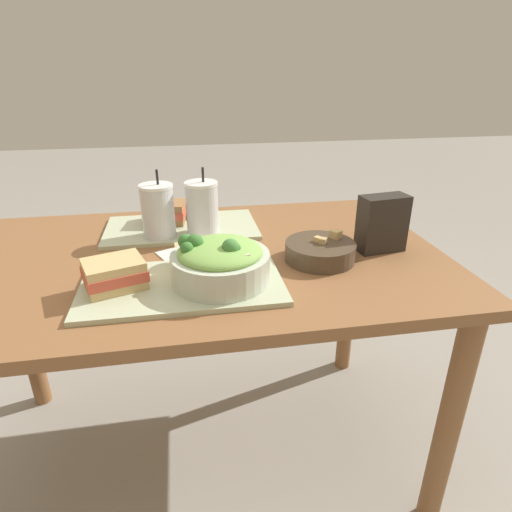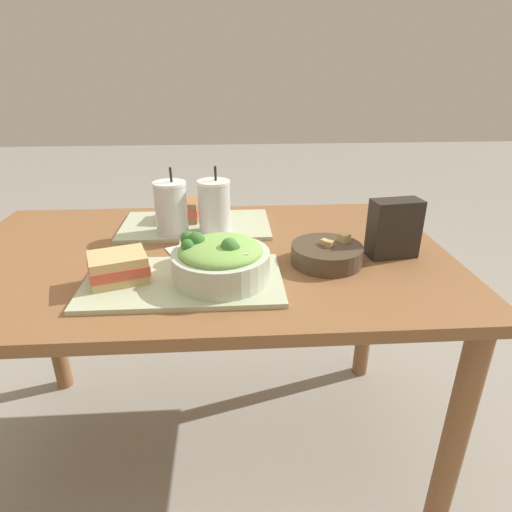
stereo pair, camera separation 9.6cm
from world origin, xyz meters
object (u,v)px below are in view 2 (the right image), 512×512
sandwich_near (118,267)px  baguette_near (204,251)px  chip_bag (394,229)px  drink_cup_red (214,208)px  drink_cup_dark (171,209)px  napkin_folded (202,250)px  soup_bowl (327,254)px  salad_bowl (220,260)px  sandwich_far (182,210)px  baguette_far (202,205)px

sandwich_near → baguette_near: (0.19, 0.09, -0.00)m
chip_bag → drink_cup_red: bearing=151.3°
drink_cup_dark → napkin_folded: 0.17m
sandwich_near → soup_bowl: bearing=-9.3°
baguette_near → sandwich_near: bearing=114.9°
salad_bowl → sandwich_near: size_ratio=1.45×
chip_bag → drink_cup_dark: bearing=155.4°
soup_bowl → sandwich_near: 0.51m
drink_cup_dark → soup_bowl: bearing=-27.4°
sandwich_far → sandwich_near: bearing=-95.1°
sandwich_far → napkin_folded: size_ratio=0.64×
drink_cup_red → drink_cup_dark: bearing=-180.0°
soup_bowl → drink_cup_red: size_ratio=0.92×
soup_bowl → baguette_near: baguette_near is taller
salad_bowl → baguette_far: salad_bowl is taller
salad_bowl → drink_cup_red: (-0.02, 0.31, 0.02)m
sandwich_far → drink_cup_dark: (-0.02, -0.12, 0.04)m
sandwich_near → baguette_far: 0.50m
soup_bowl → napkin_folded: (-0.32, 0.10, -0.02)m
sandwich_near → baguette_far: size_ratio=1.45×
salad_bowl → drink_cup_red: 0.31m
chip_bag → napkin_folded: 0.51m
sandwich_near → sandwich_far: 0.43m
soup_bowl → sandwich_near: (-0.50, -0.08, 0.02)m
sandwich_far → drink_cup_red: 0.17m
soup_bowl → sandwich_near: bearing=-170.5°
salad_bowl → drink_cup_red: drink_cup_red is taller
soup_bowl → drink_cup_dark: size_ratio=0.93×
baguette_far → chip_bag: chip_bag is taller
soup_bowl → drink_cup_dark: (-0.41, 0.21, 0.06)m
sandwich_near → drink_cup_dark: 0.31m
drink_cup_dark → baguette_near: bearing=-64.4°
soup_bowl → chip_bag: 0.19m
baguette_far → sandwich_near: bearing=168.8°
baguette_far → chip_bag: size_ratio=0.70×
drink_cup_dark → drink_cup_red: (0.12, 0.00, 0.00)m
baguette_near → drink_cup_dark: size_ratio=0.56×
sandwich_near → sandwich_far: size_ratio=1.16×
baguette_near → salad_bowl: bearing=-155.8°
soup_bowl → chip_bag: (0.18, 0.04, 0.05)m
baguette_near → napkin_folded: size_ratio=0.52×
baguette_far → drink_cup_dark: size_ratio=0.55×
salad_bowl → soup_bowl: salad_bowl is taller
sandwich_far → baguette_far: sandwich_far is taller
chip_bag → napkin_folded: size_ratio=0.73×
napkin_folded → baguette_far: bearing=92.6°
napkin_folded → baguette_near: bearing=-84.3°
baguette_near → chip_bag: size_ratio=0.71×
salad_bowl → chip_bag: chip_bag is taller
baguette_near → drink_cup_red: size_ratio=0.55×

